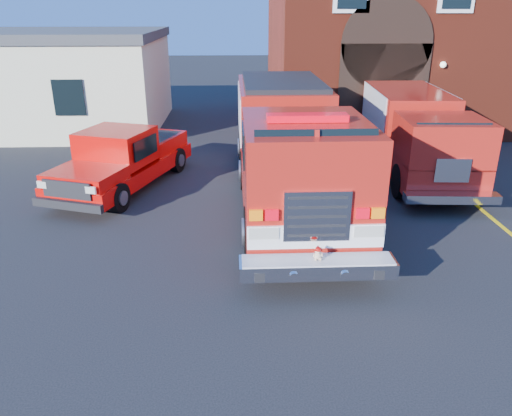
{
  "coord_description": "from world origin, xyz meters",
  "views": [
    {
      "loc": [
        -0.39,
        -11.16,
        5.34
      ],
      "look_at": [
        0.0,
        -1.2,
        1.3
      ],
      "focal_mm": 35.0,
      "sensor_mm": 36.0,
      "label": 1
    }
  ],
  "objects_px": {
    "fire_station": "(430,31)",
    "fire_engine": "(289,146)",
    "secondary_truck": "(415,131)",
    "side_building": "(51,79)",
    "pickup_truck": "(123,159)"
  },
  "relations": [
    {
      "from": "side_building",
      "to": "pickup_truck",
      "type": "xyz_separation_m",
      "value": [
        5.05,
        -9.01,
        -1.3
      ]
    },
    {
      "from": "fire_station",
      "to": "fire_engine",
      "type": "bearing_deg",
      "value": -124.64
    },
    {
      "from": "fire_engine",
      "to": "secondary_truck",
      "type": "height_order",
      "value": "fire_engine"
    },
    {
      "from": "side_building",
      "to": "pickup_truck",
      "type": "distance_m",
      "value": 10.41
    },
    {
      "from": "side_building",
      "to": "fire_engine",
      "type": "distance_m",
      "value": 14.53
    },
    {
      "from": "fire_station",
      "to": "side_building",
      "type": "distance_m",
      "value": 18.13
    },
    {
      "from": "side_building",
      "to": "fire_engine",
      "type": "xyz_separation_m",
      "value": [
        10.1,
        -10.43,
        -0.54
      ]
    },
    {
      "from": "pickup_truck",
      "to": "fire_station",
      "type": "bearing_deg",
      "value": 37.69
    },
    {
      "from": "side_building",
      "to": "fire_engine",
      "type": "height_order",
      "value": "side_building"
    },
    {
      "from": "fire_station",
      "to": "secondary_truck",
      "type": "bearing_deg",
      "value": -110.98
    },
    {
      "from": "fire_station",
      "to": "fire_engine",
      "type": "distance_m",
      "value": 14.12
    },
    {
      "from": "fire_station",
      "to": "fire_engine",
      "type": "height_order",
      "value": "fire_station"
    },
    {
      "from": "fire_engine",
      "to": "side_building",
      "type": "bearing_deg",
      "value": 134.07
    },
    {
      "from": "side_building",
      "to": "secondary_truck",
      "type": "distance_m",
      "value": 16.57
    },
    {
      "from": "fire_engine",
      "to": "secondary_truck",
      "type": "bearing_deg",
      "value": 31.14
    }
  ]
}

